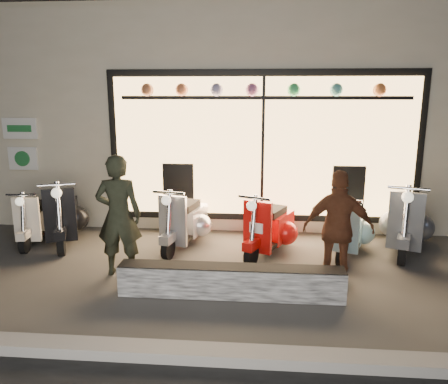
% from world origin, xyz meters
% --- Properties ---
extents(ground, '(40.00, 40.00, 0.00)m').
position_xyz_m(ground, '(0.00, 0.00, 0.00)').
color(ground, '#383533').
rests_on(ground, ground).
extents(kerb, '(40.00, 0.25, 0.12)m').
position_xyz_m(kerb, '(0.00, -2.00, 0.06)').
color(kerb, slate).
rests_on(kerb, ground).
extents(shop_building, '(10.20, 6.23, 4.20)m').
position_xyz_m(shop_building, '(0.00, 4.98, 2.10)').
color(shop_building, beige).
rests_on(shop_building, ground).
extents(graffiti_barrier, '(2.79, 0.28, 0.40)m').
position_xyz_m(graffiti_barrier, '(0.42, -0.65, 0.20)').
color(graffiti_barrier, black).
rests_on(graffiti_barrier, ground).
extents(scooter_silver, '(0.65, 1.41, 1.00)m').
position_xyz_m(scooter_silver, '(-0.45, 1.23, 0.40)').
color(scooter_silver, black).
rests_on(scooter_silver, ground).
extents(scooter_red, '(0.82, 1.35, 0.99)m').
position_xyz_m(scooter_red, '(0.96, 1.00, 0.40)').
color(scooter_red, black).
rests_on(scooter_red, ground).
extents(scooter_black, '(0.84, 1.50, 1.08)m').
position_xyz_m(scooter_black, '(-2.59, 1.26, 0.44)').
color(scooter_black, black).
rests_on(scooter_black, ground).
extents(scooter_cream, '(0.51, 1.28, 0.91)m').
position_xyz_m(scooter_cream, '(-3.02, 1.23, 0.37)').
color(scooter_cream, black).
rests_on(scooter_cream, ground).
extents(scooter_blue, '(0.74, 1.32, 0.95)m').
position_xyz_m(scooter_blue, '(2.22, 1.13, 0.38)').
color(scooter_blue, black).
rests_on(scooter_blue, ground).
extents(scooter_grey, '(0.85, 1.55, 1.12)m').
position_xyz_m(scooter_grey, '(3.14, 1.33, 0.45)').
color(scooter_grey, black).
rests_on(scooter_grey, ground).
extents(man, '(0.65, 0.46, 1.69)m').
position_xyz_m(man, '(-1.15, -0.08, 0.85)').
color(man, black).
rests_on(man, ground).
extents(woman, '(0.93, 0.45, 1.54)m').
position_xyz_m(woman, '(1.79, -0.18, 0.77)').
color(woman, brown).
rests_on(woman, ground).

